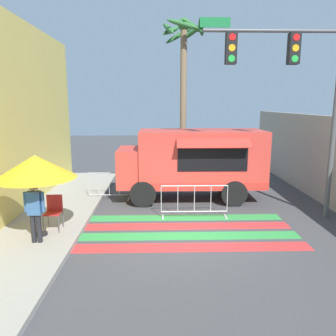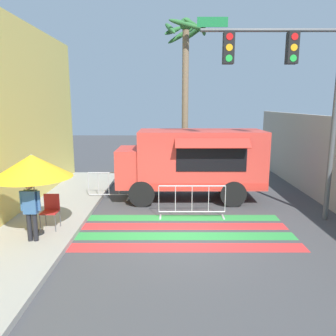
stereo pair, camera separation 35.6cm
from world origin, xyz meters
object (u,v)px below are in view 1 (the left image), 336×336
(vendor_person, at_px, (35,209))
(patio_umbrella, at_px, (35,167))
(traffic_signal_pole, at_px, (295,77))
(folding_chair, at_px, (54,209))
(barricade_front, at_px, (194,201))
(palm_tree, at_px, (184,65))
(food_truck, at_px, (190,160))
(barricade_side, at_px, (109,187))

(vendor_person, bearing_deg, patio_umbrella, 113.92)
(vendor_person, bearing_deg, traffic_signal_pole, 30.59)
(folding_chair, bearing_deg, barricade_front, 23.92)
(vendor_person, distance_m, palm_tree, 10.78)
(barricade_front, bearing_deg, palm_tree, 89.28)
(food_truck, xyz_separation_m, patio_umbrella, (-4.47, -3.85, 0.50))
(traffic_signal_pole, relative_size, patio_umbrella, 2.85)
(barricade_front, height_order, palm_tree, palm_tree)
(food_truck, bearing_deg, patio_umbrella, -139.32)
(folding_chair, bearing_deg, vendor_person, -94.09)
(barricade_side, height_order, palm_tree, palm_tree)
(patio_umbrella, distance_m, barricade_front, 5.00)
(food_truck, xyz_separation_m, barricade_front, (-0.04, -2.11, -1.01))
(vendor_person, relative_size, barricade_side, 1.01)
(food_truck, relative_size, folding_chair, 5.59)
(folding_chair, xyz_separation_m, barricade_side, (1.07, 3.38, -0.22))
(vendor_person, distance_m, barricade_front, 4.91)
(folding_chair, relative_size, palm_tree, 0.13)
(traffic_signal_pole, relative_size, palm_tree, 0.82)
(patio_umbrella, height_order, barricade_side, patio_umbrella)
(food_truck, distance_m, patio_umbrella, 5.92)
(traffic_signal_pole, distance_m, barricade_side, 7.61)
(traffic_signal_pole, bearing_deg, patio_umbrella, -167.90)
(patio_umbrella, bearing_deg, palm_tree, 61.31)
(vendor_person, height_order, palm_tree, palm_tree)
(patio_umbrella, relative_size, vendor_person, 1.38)
(barricade_front, bearing_deg, food_truck, 88.84)
(patio_umbrella, height_order, vendor_person, patio_umbrella)
(barricade_front, distance_m, barricade_side, 3.75)
(patio_umbrella, height_order, folding_chair, patio_umbrella)
(barricade_side, bearing_deg, barricade_front, -33.91)
(vendor_person, height_order, barricade_front, vendor_person)
(patio_umbrella, bearing_deg, folding_chair, 60.88)
(palm_tree, bearing_deg, food_truck, -90.51)
(patio_umbrella, distance_m, folding_chair, 1.41)
(traffic_signal_pole, bearing_deg, vendor_person, -164.34)
(food_truck, relative_size, vendor_person, 3.44)
(patio_umbrella, relative_size, folding_chair, 2.25)
(folding_chair, height_order, vendor_person, vendor_person)
(food_truck, xyz_separation_m, folding_chair, (-4.22, -3.40, -0.81))
(patio_umbrella, distance_m, vendor_person, 1.11)
(vendor_person, distance_m, barricade_side, 4.50)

